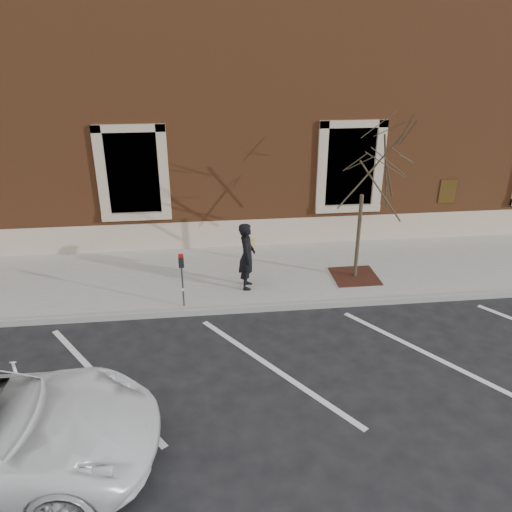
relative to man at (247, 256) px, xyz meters
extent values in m
plane|color=#28282B|center=(0.18, -0.89, -0.98)|extent=(120.00, 120.00, 0.00)
cube|color=#B9B6AD|center=(0.18, 0.86, -0.90)|extent=(40.00, 3.50, 0.15)
cube|color=#9E9E99|center=(0.18, -0.94, -0.90)|extent=(40.00, 0.12, 0.15)
cube|color=brown|center=(0.18, 6.86, 3.02)|extent=(40.00, 8.50, 8.00)
cube|color=#BBA88F|center=(0.18, 2.64, -0.43)|extent=(40.00, 0.06, 0.80)
cube|color=black|center=(-2.82, 2.76, 1.42)|extent=(1.40, 0.30, 2.20)
cube|color=#BBA88F|center=(-2.82, 2.59, 0.22)|extent=(1.90, 0.20, 0.20)
cube|color=black|center=(3.18, 2.76, 1.42)|extent=(1.40, 0.30, 2.20)
cube|color=#BBA88F|center=(3.18, 2.59, 0.22)|extent=(1.90, 0.20, 0.20)
imported|color=black|center=(0.00, 0.00, 0.00)|extent=(0.47, 0.65, 1.65)
cylinder|color=#595B60|center=(-1.53, -0.76, -0.34)|extent=(0.04, 0.04, 0.97)
cube|color=black|center=(-1.53, -0.76, 0.27)|extent=(0.12, 0.09, 0.25)
cube|color=red|center=(-1.53, -0.76, 0.42)|extent=(0.11, 0.08, 0.06)
cube|color=white|center=(-1.53, -0.80, -0.39)|extent=(0.05, 0.00, 0.07)
cube|color=#3F1D14|center=(2.79, 0.25, -0.81)|extent=(1.12, 1.12, 0.03)
cylinder|color=#443929|center=(2.79, 0.25, 0.26)|extent=(0.09, 0.09, 2.18)
camera|label=1|loc=(-1.02, -10.82, 4.86)|focal=35.00mm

